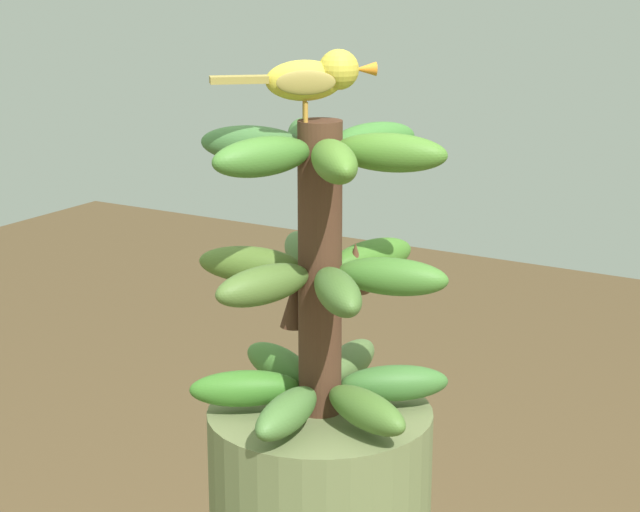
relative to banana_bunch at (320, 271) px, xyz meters
The scene contains 2 objects.
banana_bunch is the anchor object (origin of this frame).
perched_bird 0.22m from the banana_bunch, 57.84° to the left, with size 0.15×0.13×0.08m.
Camera 1 is at (-0.64, 1.07, 1.47)m, focal length 62.49 mm.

